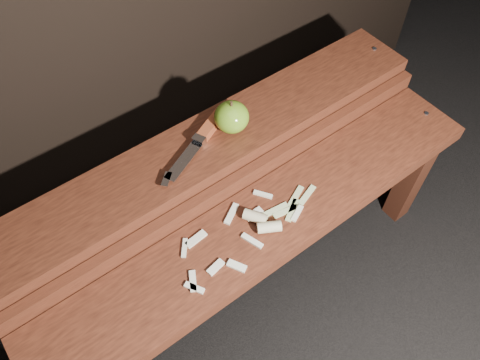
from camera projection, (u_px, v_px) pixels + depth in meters
ground at (252, 278)px, 1.45m from camera, size 60.00×60.00×0.00m
bench_front_tier at (270, 235)px, 1.14m from camera, size 1.20×0.20×0.42m
bench_rear_tier at (215, 162)px, 1.20m from camera, size 1.20×0.21×0.50m
apple at (232, 117)px, 1.12m from camera, size 0.08×0.08×0.09m
knife at (206, 133)px, 1.12m from camera, size 0.26×0.13×0.02m
apple_scraps at (256, 225)px, 1.07m from camera, size 0.40×0.16×0.03m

